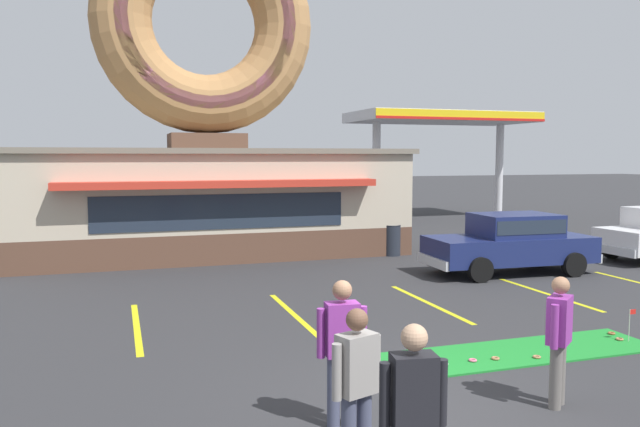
{
  "coord_description": "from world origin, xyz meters",
  "views": [
    {
      "loc": [
        -3.47,
        -6.71,
        3.15
      ],
      "look_at": [
        0.35,
        5.0,
        2.0
      ],
      "focal_mm": 35.0,
      "sensor_mm": 36.0,
      "label": 1
    }
  ],
  "objects_px": {
    "car_navy": "(511,241)",
    "pedestrian_leather_jacket_man": "(413,413)",
    "trash_bin": "(392,240)",
    "pedestrian_clipboard_woman": "(559,335)",
    "putting_flag_pin": "(631,317)",
    "pedestrian_hooded_kid": "(357,383)",
    "pedestrian_blue_sweater_man": "(342,346)",
    "golf_ball": "(447,364)"
  },
  "relations": [
    {
      "from": "pedestrian_leather_jacket_man",
      "to": "pedestrian_blue_sweater_man",
      "type": "bearing_deg",
      "value": 87.68
    },
    {
      "from": "golf_ball",
      "to": "pedestrian_leather_jacket_man",
      "type": "xyz_separation_m",
      "value": [
        -2.27,
        -3.4,
        0.92
      ]
    },
    {
      "from": "pedestrian_hooded_kid",
      "to": "pedestrian_leather_jacket_man",
      "type": "relative_size",
      "value": 0.96
    },
    {
      "from": "golf_ball",
      "to": "pedestrian_blue_sweater_man",
      "type": "bearing_deg",
      "value": -146.93
    },
    {
      "from": "pedestrian_leather_jacket_man",
      "to": "golf_ball",
      "type": "bearing_deg",
      "value": 56.26
    },
    {
      "from": "golf_ball",
      "to": "pedestrian_blue_sweater_man",
      "type": "relative_size",
      "value": 0.02
    },
    {
      "from": "putting_flag_pin",
      "to": "pedestrian_blue_sweater_man",
      "type": "relative_size",
      "value": 0.32
    },
    {
      "from": "golf_ball",
      "to": "pedestrian_clipboard_woman",
      "type": "distance_m",
      "value": 2.0
    },
    {
      "from": "pedestrian_clipboard_woman",
      "to": "trash_bin",
      "type": "height_order",
      "value": "pedestrian_clipboard_woman"
    },
    {
      "from": "car_navy",
      "to": "pedestrian_hooded_kid",
      "type": "distance_m",
      "value": 11.61
    },
    {
      "from": "golf_ball",
      "to": "pedestrian_hooded_kid",
      "type": "relative_size",
      "value": 0.03
    },
    {
      "from": "golf_ball",
      "to": "putting_flag_pin",
      "type": "height_order",
      "value": "putting_flag_pin"
    },
    {
      "from": "car_navy",
      "to": "pedestrian_leather_jacket_man",
      "type": "height_order",
      "value": "pedestrian_leather_jacket_man"
    },
    {
      "from": "putting_flag_pin",
      "to": "trash_bin",
      "type": "distance_m",
      "value": 9.72
    },
    {
      "from": "car_navy",
      "to": "pedestrian_leather_jacket_man",
      "type": "xyz_separation_m",
      "value": [
        -7.66,
        -9.52,
        0.1
      ]
    },
    {
      "from": "pedestrian_hooded_kid",
      "to": "pedestrian_leather_jacket_man",
      "type": "height_order",
      "value": "pedestrian_leather_jacket_man"
    },
    {
      "from": "putting_flag_pin",
      "to": "pedestrian_clipboard_woman",
      "type": "height_order",
      "value": "pedestrian_clipboard_woman"
    },
    {
      "from": "car_navy",
      "to": "pedestrian_hooded_kid",
      "type": "bearing_deg",
      "value": -132.25
    },
    {
      "from": "putting_flag_pin",
      "to": "trash_bin",
      "type": "height_order",
      "value": "trash_bin"
    },
    {
      "from": "pedestrian_clipboard_woman",
      "to": "trash_bin",
      "type": "xyz_separation_m",
      "value": [
        3.01,
        11.55,
        -0.42
      ]
    },
    {
      "from": "car_navy",
      "to": "pedestrian_blue_sweater_man",
      "type": "distance_m",
      "value": 10.69
    },
    {
      "from": "pedestrian_leather_jacket_man",
      "to": "trash_bin",
      "type": "bearing_deg",
      "value": 66.09
    },
    {
      "from": "golf_ball",
      "to": "pedestrian_blue_sweater_man",
      "type": "xyz_separation_m",
      "value": [
        -2.19,
        -1.43,
        0.91
      ]
    },
    {
      "from": "putting_flag_pin",
      "to": "car_navy",
      "type": "bearing_deg",
      "value": 73.05
    },
    {
      "from": "golf_ball",
      "to": "pedestrian_blue_sweater_man",
      "type": "height_order",
      "value": "pedestrian_blue_sweater_man"
    },
    {
      "from": "trash_bin",
      "to": "golf_ball",
      "type": "bearing_deg",
      "value": -110.09
    },
    {
      "from": "car_navy",
      "to": "trash_bin",
      "type": "distance_m",
      "value": 4.15
    },
    {
      "from": "pedestrian_hooded_kid",
      "to": "pedestrian_clipboard_woman",
      "type": "xyz_separation_m",
      "value": [
        3.01,
        0.78,
        -0.01
      ]
    },
    {
      "from": "pedestrian_hooded_kid",
      "to": "trash_bin",
      "type": "xyz_separation_m",
      "value": [
        6.03,
        12.33,
        -0.43
      ]
    },
    {
      "from": "putting_flag_pin",
      "to": "pedestrian_hooded_kid",
      "type": "relative_size",
      "value": 0.33
    },
    {
      "from": "putting_flag_pin",
      "to": "car_navy",
      "type": "distance_m",
      "value": 6.27
    },
    {
      "from": "pedestrian_hooded_kid",
      "to": "pedestrian_clipboard_woman",
      "type": "height_order",
      "value": "pedestrian_hooded_kid"
    },
    {
      "from": "pedestrian_leather_jacket_man",
      "to": "pedestrian_clipboard_woman",
      "type": "height_order",
      "value": "pedestrian_leather_jacket_man"
    },
    {
      "from": "pedestrian_blue_sweater_man",
      "to": "trash_bin",
      "type": "distance_m",
      "value": 12.69
    },
    {
      "from": "putting_flag_pin",
      "to": "pedestrian_hooded_kid",
      "type": "height_order",
      "value": "pedestrian_hooded_kid"
    },
    {
      "from": "pedestrian_clipboard_woman",
      "to": "putting_flag_pin",
      "type": "bearing_deg",
      "value": 31.73
    },
    {
      "from": "car_navy",
      "to": "trash_bin",
      "type": "bearing_deg",
      "value": 115.48
    },
    {
      "from": "pedestrian_blue_sweater_man",
      "to": "trash_bin",
      "type": "bearing_deg",
      "value": 62.8
    },
    {
      "from": "putting_flag_pin",
      "to": "pedestrian_leather_jacket_man",
      "type": "bearing_deg",
      "value": -148.77
    },
    {
      "from": "pedestrian_blue_sweater_man",
      "to": "pedestrian_leather_jacket_man",
      "type": "height_order",
      "value": "pedestrian_leather_jacket_man"
    },
    {
      "from": "car_navy",
      "to": "pedestrian_leather_jacket_man",
      "type": "relative_size",
      "value": 2.65
    },
    {
      "from": "pedestrian_blue_sweater_man",
      "to": "pedestrian_leather_jacket_man",
      "type": "relative_size",
      "value": 0.99
    }
  ]
}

